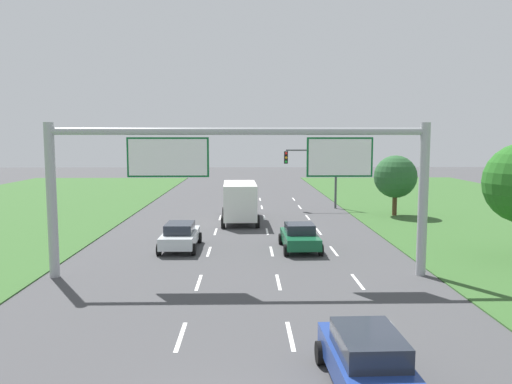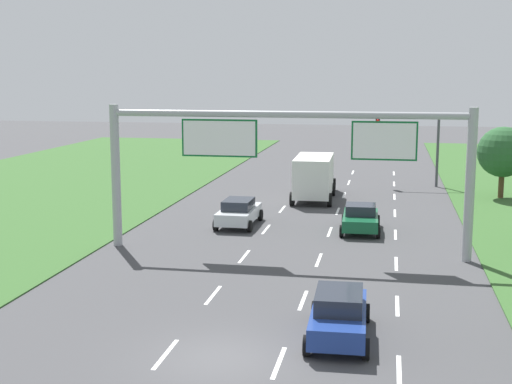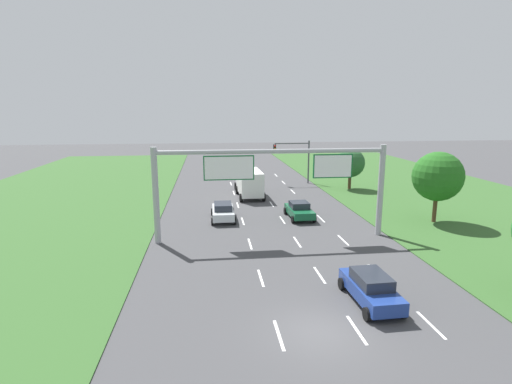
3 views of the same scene
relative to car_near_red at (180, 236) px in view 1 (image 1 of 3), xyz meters
name	(u,v)px [view 1 (image 1 of 3)]	position (x,y,z in m)	size (l,w,h in m)	color
lane_dashes_inner_left	(199,282)	(1.69, -6.73, -0.77)	(0.14, 62.40, 0.01)	white
lane_dashes_inner_right	(278,282)	(5.19, -6.73, -0.77)	(0.14, 62.40, 0.01)	white
lane_dashes_slip	(358,282)	(8.69, -6.73, -0.77)	(0.14, 62.40, 0.01)	white
car_near_red	(180,236)	(0.00, 0.00, 0.00)	(2.12, 4.31, 1.51)	silver
car_mid_lane	(300,237)	(6.81, -0.28, -0.04)	(2.21, 4.17, 1.47)	#145633
car_far_ahead	(368,362)	(6.78, -16.36, 0.03)	(2.10, 4.45, 1.57)	navy
box_truck	(240,200)	(3.27, 9.70, 0.87)	(2.84, 7.77, 2.99)	silver
sign_gantry	(240,170)	(3.52, -5.69, 4.12)	(17.24, 0.44, 7.00)	#9EA0A5
traffic_light_mast	(314,166)	(9.88, 16.40, 3.09)	(4.76, 0.49, 5.60)	#47494F
roadside_tree_far	(395,177)	(15.84, 11.89, 2.43)	(3.44, 3.44, 4.94)	#513823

